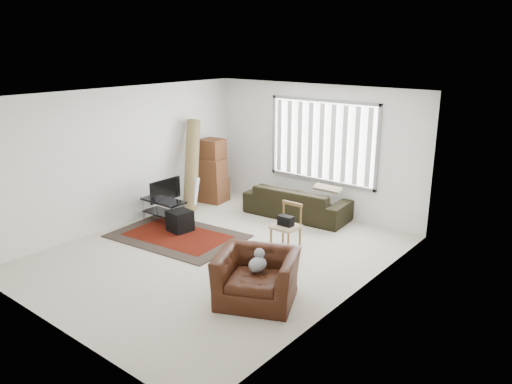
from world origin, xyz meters
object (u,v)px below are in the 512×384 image
at_px(sofa, 297,197).
at_px(side_chair, 286,224).
at_px(armchair, 257,274).
at_px(tv_stand, 164,206).
at_px(moving_boxes, 213,173).

height_order(sofa, side_chair, sofa).
xyz_separation_m(sofa, armchair, (1.58, -3.30, -0.01)).
bearing_deg(tv_stand, moving_boxes, 96.58).
bearing_deg(moving_boxes, armchair, -39.05).
distance_m(moving_boxes, armchair, 4.73).
height_order(side_chair, armchair, armchair).
distance_m(tv_stand, side_chair, 2.74).
bearing_deg(armchair, moving_boxes, 116.08).
xyz_separation_m(moving_boxes, armchair, (3.67, -2.98, -0.25)).
bearing_deg(tv_stand, sofa, 45.91).
bearing_deg(sofa, moving_boxes, 3.72).
height_order(tv_stand, moving_boxes, moving_boxes).
relative_size(tv_stand, side_chair, 1.16).
bearing_deg(tv_stand, armchair, -20.99).
height_order(tv_stand, sofa, sofa).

